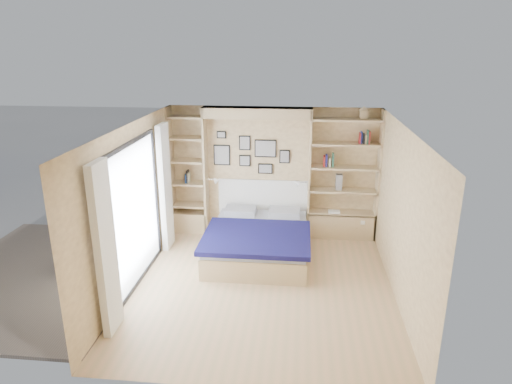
# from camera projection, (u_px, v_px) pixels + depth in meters

# --- Properties ---
(ground) EXTENTS (4.50, 4.50, 0.00)m
(ground) POSITION_uv_depth(u_px,v_px,m) (263.00, 286.00, 7.15)
(ground) COLOR tan
(ground) RESTS_ON ground
(room_shell) EXTENTS (4.50, 4.50, 4.50)m
(room_shell) POSITION_uv_depth(u_px,v_px,m) (249.00, 190.00, 8.28)
(room_shell) COLOR beige
(room_shell) RESTS_ON ground
(bed) EXTENTS (1.81, 2.24, 1.07)m
(bed) POSITION_uv_depth(u_px,v_px,m) (259.00, 240.00, 8.13)
(bed) COLOR tan
(bed) RESTS_ON ground
(photo_gallery) EXTENTS (1.48, 0.02, 0.82)m
(photo_gallery) POSITION_uv_depth(u_px,v_px,m) (250.00, 153.00, 8.79)
(photo_gallery) COLOR black
(photo_gallery) RESTS_ON ground
(reading_lamps) EXTENTS (1.92, 0.12, 0.15)m
(reading_lamps) POSITION_uv_depth(u_px,v_px,m) (257.00, 182.00, 8.72)
(reading_lamps) COLOR silver
(reading_lamps) RESTS_ON ground
(shelf_decor) EXTENTS (3.47, 0.23, 2.03)m
(shelf_decor) POSITION_uv_depth(u_px,v_px,m) (330.00, 152.00, 8.46)
(shelf_decor) COLOR #A51E1E
(shelf_decor) RESTS_ON ground
(deck) EXTENTS (3.20, 4.00, 0.05)m
(deck) POSITION_uv_depth(u_px,v_px,m) (45.00, 275.00, 7.49)
(deck) COLOR brown
(deck) RESTS_ON ground
(deck_chair) EXTENTS (0.69, 0.90, 0.81)m
(deck_chair) POSITION_uv_depth(u_px,v_px,m) (87.00, 245.00, 7.68)
(deck_chair) COLOR tan
(deck_chair) RESTS_ON ground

